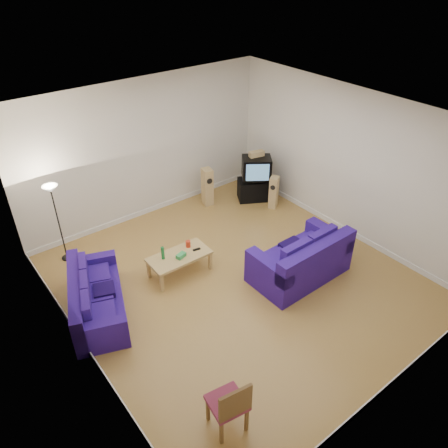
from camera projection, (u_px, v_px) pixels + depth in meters
room at (238, 213)px, 7.61m from camera, size 6.01×6.51×3.21m
sofa_three_seat at (95, 301)px, 7.58m from camera, size 1.47×2.14×0.76m
sofa_loveseat at (302, 262)px, 8.36m from camera, size 1.89×1.06×0.94m
coffee_table at (179, 257)px, 8.43m from camera, size 1.21×0.62×0.44m
bottle at (163, 253)px, 8.24m from camera, size 0.08×0.08×0.27m
tissue_box at (181, 256)px, 8.33m from camera, size 0.22×0.16×0.08m
red_canister at (188, 244)px, 8.60m from camera, size 0.13×0.13×0.13m
remote at (197, 249)px, 8.54m from camera, size 0.16×0.07×0.02m
tv_stand at (256, 189)px, 10.95m from camera, size 0.99×0.85×0.53m
av_receiver at (255, 178)px, 10.80m from camera, size 0.49×0.41×0.11m
television at (256, 168)px, 10.53m from camera, size 0.85×0.81×0.53m
centre_speaker at (257, 154)px, 10.42m from camera, size 0.39×0.22×0.13m
speaker_left at (207, 187)px, 10.63m from camera, size 0.28×0.33×0.95m
speaker_right at (274, 192)px, 10.54m from camera, size 0.30×0.29×0.81m
floor_lamp at (53, 200)px, 8.27m from camera, size 0.29×0.29×1.70m
dining_chair at (230, 404)px, 5.61m from camera, size 0.53×0.53×0.97m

